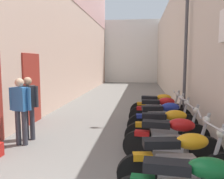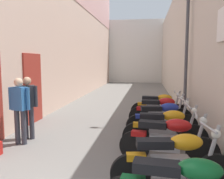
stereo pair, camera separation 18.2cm
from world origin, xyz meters
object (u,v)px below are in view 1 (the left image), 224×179
Objects in this scene: motorcycle_seventh at (158,106)px; street_lamp at (183,39)px; motorcycle_second at (180,160)px; pedestrian_mid_alley at (20,106)px; motorcycle_fifth at (163,118)px; motorcycle_third at (172,139)px; motorcycle_sixth at (160,111)px; pedestrian_further_down at (28,103)px; motorcycle_fourth at (167,128)px.

motorcycle_seventh is 0.41× the size of street_lamp.
pedestrian_mid_alley is (-3.33, 1.63, 0.42)m from motorcycle_second.
motorcycle_fifth is 2.77m from street_lamp.
motorcycle_second is at bearing -90.00° from motorcycle_third.
motorcycle_sixth is 3.69m from pedestrian_further_down.
motorcycle_fifth is at bearing -113.33° from street_lamp.
motorcycle_second is 0.99× the size of motorcycle_sixth.
motorcycle_fourth is 0.91m from motorcycle_fifth.
motorcycle_fourth is 1.18× the size of pedestrian_further_down.
motorcycle_third is 0.99× the size of motorcycle_fourth.
pedestrian_mid_alley reaches higher than motorcycle_seventh.
pedestrian_further_down is at bearing 174.61° from motorcycle_fourth.
motorcycle_second is 0.99× the size of motorcycle_fourth.
motorcycle_fourth is 2.60m from motorcycle_seventh.
pedestrian_further_down is (-3.34, 1.06, 0.42)m from motorcycle_third.
motorcycle_sixth is 1.18× the size of pedestrian_mid_alley.
motorcycle_fourth is 1.00× the size of motorcycle_sixth.
motorcycle_seventh is at bearing 90.00° from motorcycle_fifth.
pedestrian_mid_alley is at bearing 153.99° from motorcycle_second.
pedestrian_mid_alley is at bearing -178.55° from motorcycle_fourth.
motorcycle_second is at bearing -90.00° from motorcycle_seventh.
motorcycle_second is 1.17× the size of pedestrian_further_down.
motorcycle_third is at bearing -17.58° from pedestrian_further_down.
motorcycle_seventh is (-0.00, 0.77, 0.00)m from motorcycle_sixth.
motorcycle_third is (-0.00, 0.97, 0.00)m from motorcycle_second.
motorcycle_fifth is 0.99× the size of motorcycle_sixth.
motorcycle_seventh is (0.00, 1.68, 0.00)m from motorcycle_fifth.
motorcycle_second is at bearing -99.33° from street_lamp.
pedestrian_further_down reaches higher than motorcycle_fourth.
motorcycle_third is 1.00× the size of motorcycle_fifth.
motorcycle_second is at bearing -31.26° from pedestrian_further_down.
street_lamp is (0.70, 4.24, 2.14)m from motorcycle_second.
pedestrian_mid_alley is at bearing -89.37° from pedestrian_further_down.
motorcycle_sixth is at bearing 90.00° from motorcycle_second.
motorcycle_seventh is (-0.00, 2.60, 0.00)m from motorcycle_fourth.
street_lamp is at bearing 28.77° from pedestrian_further_down.
street_lamp is at bearing 80.67° from motorcycle_second.
motorcycle_fifth is 3.42m from pedestrian_further_down.
motorcycle_fifth is 0.99× the size of motorcycle_seventh.
motorcycle_fifth is 3.51m from pedestrian_mid_alley.
motorcycle_fourth is 0.41× the size of street_lamp.
motorcycle_fourth is 3.39m from street_lamp.
pedestrian_mid_alley is 1.00× the size of pedestrian_further_down.
pedestrian_further_down reaches higher than motorcycle_seventh.
motorcycle_sixth is 2.36m from street_lamp.
street_lamp is (0.70, 0.70, 2.14)m from motorcycle_sixth.
pedestrian_mid_alley is (-3.33, 0.66, 0.42)m from motorcycle_third.
motorcycle_fourth is 1.01× the size of motorcycle_fifth.
pedestrian_further_down reaches higher than motorcycle_fifth.
motorcycle_second is at bearing -90.00° from motorcycle_sixth.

